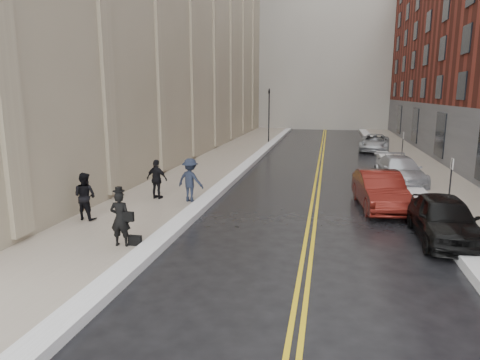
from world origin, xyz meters
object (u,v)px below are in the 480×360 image
at_px(car_maroon, 380,190).
at_px(car_silver_near, 400,170).
at_px(pedestrian_c, 157,179).
at_px(pedestrian_main, 120,219).
at_px(car_silver_far, 375,143).
at_px(pedestrian_b, 190,180).
at_px(car_black, 444,219).
at_px(pedestrian_a, 85,196).

relative_size(car_maroon, car_silver_near, 0.96).
xyz_separation_m(car_silver_near, pedestrian_c, (-11.22, -6.36, 0.32)).
height_order(car_maroon, pedestrian_main, pedestrian_main).
bearing_deg(pedestrian_main, car_silver_far, -115.56).
bearing_deg(pedestrian_b, car_black, 178.88).
bearing_deg(pedestrian_c, car_maroon, -163.82).
distance_m(car_black, pedestrian_main, 10.39).
bearing_deg(pedestrian_c, car_silver_far, -108.52).
bearing_deg(car_maroon, car_black, -73.33).
height_order(car_maroon, car_silver_near, car_maroon).
bearing_deg(pedestrian_a, car_silver_far, -109.29).
relative_size(car_silver_near, pedestrian_main, 2.85).
distance_m(pedestrian_a, pedestrian_c, 3.82).
distance_m(car_silver_near, pedestrian_b, 11.62).
bearing_deg(pedestrian_main, car_black, -167.91).
xyz_separation_m(car_silver_far, pedestrian_c, (-11.22, -19.90, 0.33)).
xyz_separation_m(car_silver_near, pedestrian_b, (-9.60, -6.54, 0.38)).
distance_m(car_maroon, pedestrian_main, 10.78).
relative_size(car_maroon, pedestrian_a, 2.65).
xyz_separation_m(car_silver_far, pedestrian_b, (-9.60, -20.08, 0.39)).
bearing_deg(car_silver_far, pedestrian_b, -108.11).
relative_size(car_silver_far, pedestrian_main, 2.92).
bearing_deg(car_black, pedestrian_a, -177.61).
bearing_deg(car_silver_far, pedestrian_main, -103.66).
xyz_separation_m(pedestrian_b, pedestrian_c, (-1.62, 0.18, -0.06)).
bearing_deg(pedestrian_a, car_silver_near, -132.82).
distance_m(car_silver_near, pedestrian_main, 15.81).
bearing_deg(car_silver_far, car_black, -82.55).
height_order(pedestrian_a, pedestrian_c, pedestrian_a).
relative_size(car_black, pedestrian_a, 2.50).
relative_size(car_maroon, pedestrian_b, 2.49).
bearing_deg(car_maroon, car_silver_near, 67.77).
xyz_separation_m(car_black, car_maroon, (-1.60, 3.84, 0.02)).
xyz_separation_m(pedestrian_main, pedestrian_b, (0.36, 5.73, 0.08)).
xyz_separation_m(car_silver_far, pedestrian_a, (-12.58, -23.46, 0.34)).
height_order(car_silver_near, pedestrian_c, pedestrian_c).
bearing_deg(car_silver_near, pedestrian_b, -152.67).
xyz_separation_m(car_silver_near, car_silver_far, (0.00, 13.53, -0.01)).
distance_m(car_silver_near, pedestrian_a, 16.03).
xyz_separation_m(car_maroon, pedestrian_main, (-8.36, -6.80, 0.24)).
height_order(pedestrian_main, pedestrian_b, pedestrian_b).
bearing_deg(car_silver_far, car_maroon, -87.36).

